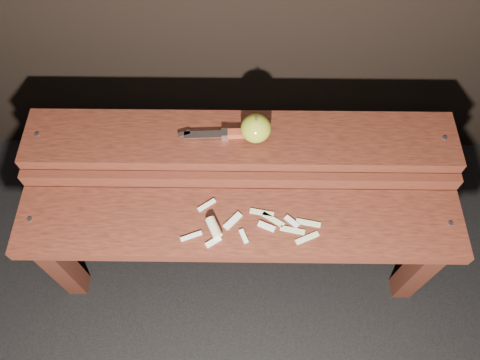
{
  "coord_description": "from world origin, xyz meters",
  "views": [
    {
      "loc": [
        0.01,
        -0.57,
        1.55
      ],
      "look_at": [
        0.0,
        0.06,
        0.45
      ],
      "focal_mm": 35.0,
      "sensor_mm": 36.0,
      "label": 1
    }
  ],
  "objects_px": {
    "bench_front_tier": "(240,235)",
    "apple": "(256,128)",
    "bench_rear_tier": "(240,155)",
    "knife": "(234,134)"
  },
  "relations": [
    {
      "from": "apple",
      "to": "knife",
      "type": "distance_m",
      "value": 0.07
    },
    {
      "from": "bench_rear_tier",
      "to": "apple",
      "type": "relative_size",
      "value": 13.89
    },
    {
      "from": "knife",
      "to": "apple",
      "type": "bearing_deg",
      "value": -1.62
    },
    {
      "from": "bench_rear_tier",
      "to": "apple",
      "type": "distance_m",
      "value": 0.13
    },
    {
      "from": "bench_front_tier",
      "to": "knife",
      "type": "bearing_deg",
      "value": 94.35
    },
    {
      "from": "bench_front_tier",
      "to": "knife",
      "type": "xyz_separation_m",
      "value": [
        -0.02,
        0.23,
        0.16
      ]
    },
    {
      "from": "apple",
      "to": "bench_rear_tier",
      "type": "bearing_deg",
      "value": -174.01
    },
    {
      "from": "bench_front_tier",
      "to": "apple",
      "type": "bearing_deg",
      "value": 79.9
    },
    {
      "from": "bench_rear_tier",
      "to": "knife",
      "type": "xyz_separation_m",
      "value": [
        -0.02,
        0.01,
        0.1
      ]
    },
    {
      "from": "bench_front_tier",
      "to": "bench_rear_tier",
      "type": "xyz_separation_m",
      "value": [
        0.0,
        0.23,
        0.06
      ]
    }
  ]
}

